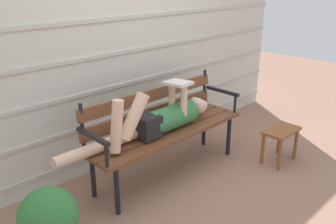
{
  "coord_description": "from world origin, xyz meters",
  "views": [
    {
      "loc": [
        -2.18,
        -2.17,
        1.86
      ],
      "look_at": [
        0.0,
        0.06,
        0.66
      ],
      "focal_mm": 38.15,
      "sensor_mm": 36.0,
      "label": 1
    }
  ],
  "objects_px": {
    "reclining_person": "(161,118)",
    "footstool": "(281,136)",
    "potted_plant": "(49,224)",
    "park_bench": "(163,124)"
  },
  "relations": [
    {
      "from": "reclining_person",
      "to": "footstool",
      "type": "distance_m",
      "value": 1.32
    },
    {
      "from": "park_bench",
      "to": "reclining_person",
      "type": "height_order",
      "value": "reclining_person"
    },
    {
      "from": "footstool",
      "to": "potted_plant",
      "type": "xyz_separation_m",
      "value": [
        -2.4,
        0.35,
        0.03
      ]
    },
    {
      "from": "park_bench",
      "to": "reclining_person",
      "type": "distance_m",
      "value": 0.16
    },
    {
      "from": "reclining_person",
      "to": "potted_plant",
      "type": "distance_m",
      "value": 1.36
    },
    {
      "from": "reclining_person",
      "to": "potted_plant",
      "type": "height_order",
      "value": "reclining_person"
    },
    {
      "from": "park_bench",
      "to": "potted_plant",
      "type": "distance_m",
      "value": 1.45
    },
    {
      "from": "reclining_person",
      "to": "footstool",
      "type": "xyz_separation_m",
      "value": [
        1.11,
        -0.64,
        -0.34
      ]
    },
    {
      "from": "footstool",
      "to": "potted_plant",
      "type": "height_order",
      "value": "potted_plant"
    },
    {
      "from": "reclining_person",
      "to": "footstool",
      "type": "relative_size",
      "value": 4.01
    }
  ]
}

